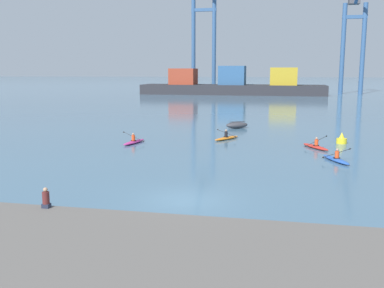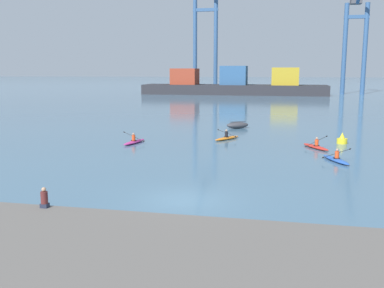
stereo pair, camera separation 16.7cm
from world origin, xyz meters
TOP-DOWN VIEW (x-y plane):
  - ground_plane at (0.00, 0.00)m, footprint 800.00×800.00m
  - container_barge at (-8.08, 95.82)m, footprint 48.49×9.63m
  - gantry_crane_west at (-18.51, 110.32)m, footprint 7.47×16.93m
  - gantry_crane_west_mid at (23.01, 103.11)m, footprint 6.32×17.27m
  - capsized_dinghy at (-0.15, 27.71)m, footprint 2.78×2.33m
  - channel_buoy at (9.91, 19.34)m, footprint 0.90×0.90m
  - kayak_orange at (-0.30, 19.53)m, footprint 2.28×3.22m
  - kayak_red at (7.48, 16.35)m, footprint 2.24×3.24m
  - kayak_blue at (8.50, 11.26)m, footprint 2.07×3.36m
  - kayak_magenta at (-8.06, 15.68)m, footprint 2.15×3.45m
  - seated_onlooker at (-5.18, -4.04)m, footprint 0.32×0.30m

SIDE VIEW (x-z plane):
  - ground_plane at x=0.00m, z-range 0.00..0.00m
  - kayak_orange at x=-0.30m, z-range -0.30..0.65m
  - kayak_red at x=7.48m, z-range -0.36..0.71m
  - kayak_blue at x=8.50m, z-range -0.30..0.65m
  - kayak_magenta at x=-8.06m, z-range -0.35..0.69m
  - capsized_dinghy at x=-0.15m, z-range -0.03..0.73m
  - channel_buoy at x=9.91m, z-range -0.14..0.86m
  - seated_onlooker at x=-5.18m, z-range 0.53..1.43m
  - container_barge at x=-8.08m, z-range -1.24..6.28m
  - gantry_crane_west_mid at x=23.01m, z-range 0.64..31.59m
  - gantry_crane_west at x=-18.51m, z-range 0.41..36.79m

